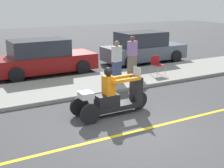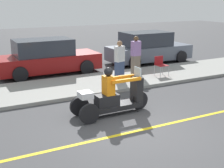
# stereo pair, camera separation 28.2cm
# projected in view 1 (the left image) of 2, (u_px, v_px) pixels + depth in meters

# --- Properties ---
(ground_plane) EXTENTS (60.00, 60.00, 0.00)m
(ground_plane) POSITION_uv_depth(u_px,v_px,m) (141.00, 130.00, 8.23)
(ground_plane) COLOR #424244
(lane_stripe) EXTENTS (24.00, 0.12, 0.01)m
(lane_stripe) POSITION_uv_depth(u_px,v_px,m) (138.00, 131.00, 8.18)
(lane_stripe) COLOR gold
(lane_stripe) RESTS_ON ground
(sidewalk_strip) EXTENTS (28.00, 2.80, 0.12)m
(sidewalk_strip) POSITION_uv_depth(u_px,v_px,m) (73.00, 86.00, 12.07)
(sidewalk_strip) COLOR gray
(sidewalk_strip) RESTS_ON ground
(motorcycle_trike) EXTENTS (2.43, 0.82, 1.45)m
(motorcycle_trike) POSITION_uv_depth(u_px,v_px,m) (112.00, 98.00, 9.21)
(motorcycle_trike) COLOR black
(motorcycle_trike) RESTS_ON ground
(spectator_far_back) EXTENTS (0.40, 0.24, 1.65)m
(spectator_far_back) POSITION_uv_depth(u_px,v_px,m) (132.00, 56.00, 13.63)
(spectator_far_back) COLOR #726656
(spectator_far_back) RESTS_ON sidewalk_strip
(spectator_end_of_line) EXTENTS (0.43, 0.33, 1.61)m
(spectator_end_of_line) POSITION_uv_depth(u_px,v_px,m) (117.00, 62.00, 12.49)
(spectator_end_of_line) COLOR #38476B
(spectator_end_of_line) RESTS_ON sidewalk_strip
(folding_chair_curbside) EXTENTS (0.47, 0.47, 0.82)m
(folding_chair_curbside) POSITION_uv_depth(u_px,v_px,m) (157.00, 63.00, 13.49)
(folding_chair_curbside) COLOR #A5A8AD
(folding_chair_curbside) RESTS_ON sidewalk_strip
(parked_car_lot_right) EXTENTS (4.57, 1.94, 1.59)m
(parked_car_lot_right) POSITION_uv_depth(u_px,v_px,m) (43.00, 58.00, 14.02)
(parked_car_lot_right) COLOR maroon
(parked_car_lot_right) RESTS_ON ground
(parked_car_lot_far) EXTENTS (4.49, 2.01, 1.64)m
(parked_car_lot_far) POSITION_uv_depth(u_px,v_px,m) (143.00, 48.00, 16.66)
(parked_car_lot_far) COLOR slate
(parked_car_lot_far) RESTS_ON ground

